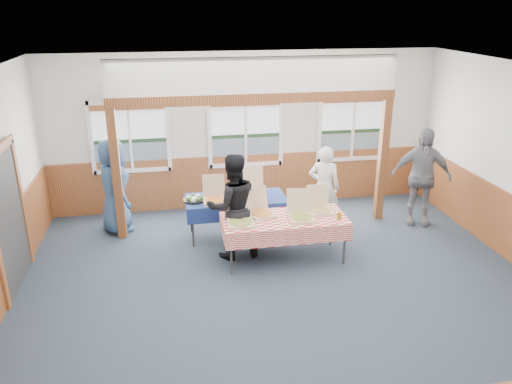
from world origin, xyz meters
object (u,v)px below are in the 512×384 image
table_left (236,201)px  woman_black (233,207)px  woman_white (324,187)px  table_right (284,221)px  man_blue (114,186)px  person_grey (421,177)px

table_left → woman_black: bearing=-102.8°
table_left → woman_white: woman_white is taller
table_left → table_right: (0.66, -1.02, 0.01)m
table_right → woman_black: size_ratio=1.23×
woman_white → man_blue: man_blue is taller
person_grey → table_right: bearing=-142.0°
table_right → woman_white: woman_white is taller
table_left → table_right: 1.22m
table_left → table_right: same height
person_grey → man_blue: bearing=-167.5°
man_blue → table_left: bearing=-130.3°
table_right → person_grey: person_grey is taller
woman_white → woman_black: bearing=47.4°
table_left → woman_white: (1.70, 0.14, 0.10)m
table_right → person_grey: (2.91, 1.00, 0.25)m
table_left → person_grey: bearing=-1.3°
table_left → woman_black: size_ratio=1.00×
table_right → woman_black: woman_black is taller
woman_black → person_grey: (3.73, 0.73, 0.05)m
man_blue → person_grey: bearing=-120.5°
man_blue → woman_white: bearing=-121.3°
table_right → woman_black: 0.89m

